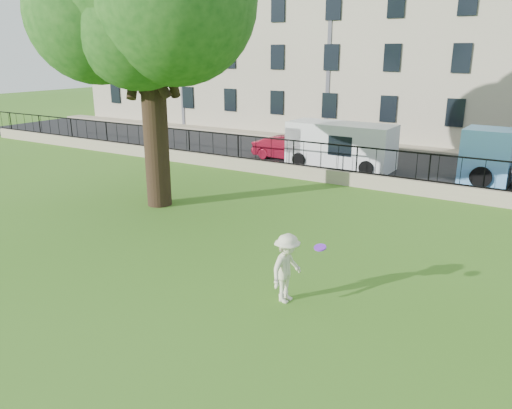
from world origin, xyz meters
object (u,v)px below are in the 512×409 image
Objects in this scene: man at (287,268)px; frisbee at (320,247)px; red_sedan at (287,149)px; white_van at (341,145)px.

frisbee is at bearing -74.62° from man.
man is 0.96m from frisbee.
red_sedan is at bearing 31.77° from man.
red_sedan is (-7.38, 13.98, -0.21)m from man.
white_van reaches higher than frisbee.
man is 15.81m from red_sedan.
frisbee is 14.60m from white_van.
frisbee is 16.05m from red_sedan.
frisbee reaches higher than red_sedan.
white_van is (-5.03, 13.71, -0.33)m from frisbee.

